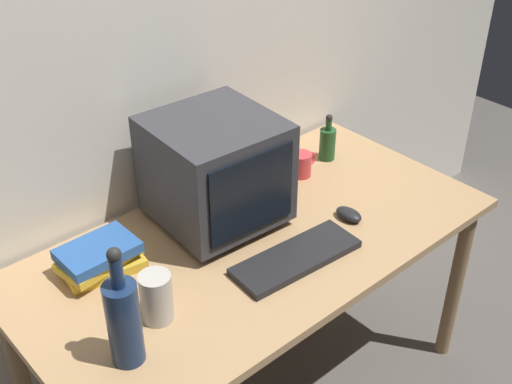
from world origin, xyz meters
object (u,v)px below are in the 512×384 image
object	(u,v)px
book_stack	(100,258)
computer_mouse	(349,214)
bottle_short	(327,142)
keyboard	(296,258)
mug	(301,164)
metal_canister	(156,297)
bottle_tall	(124,320)
crt_monitor	(215,171)

from	to	relation	value
book_stack	computer_mouse	bearing A→B (deg)	-22.63
bottle_short	keyboard	bearing A→B (deg)	-145.08
mug	book_stack	bearing A→B (deg)	179.36
keyboard	metal_canister	bearing A→B (deg)	174.85
bottle_tall	bottle_short	distance (m)	1.19
mug	metal_canister	bearing A→B (deg)	-161.70
bottle_short	metal_canister	distance (m)	1.04
book_stack	mug	size ratio (longest dim) A/B	2.20
metal_canister	mug	bearing A→B (deg)	18.30
keyboard	book_stack	xyz separation A→B (m)	(-0.47, 0.36, 0.03)
mug	bottle_tall	bearing A→B (deg)	-160.36
bottle_tall	metal_canister	distance (m)	0.17
crt_monitor	metal_canister	world-z (taller)	crt_monitor
bottle_short	book_stack	xyz separation A→B (m)	(-1.00, -0.01, -0.02)
computer_mouse	bottle_tall	distance (m)	0.90
bottle_tall	mug	bearing A→B (deg)	19.64
book_stack	metal_canister	bearing A→B (deg)	-87.58
keyboard	mug	distance (m)	0.51
crt_monitor	bottle_tall	distance (m)	0.65
computer_mouse	bottle_tall	bearing A→B (deg)	-179.04
bottle_short	crt_monitor	bearing A→B (deg)	-176.23
book_stack	mug	bearing A→B (deg)	-0.64
keyboard	computer_mouse	bearing A→B (deg)	12.46
crt_monitor	metal_canister	xyz separation A→B (m)	(-0.42, -0.26, -0.12)
keyboard	bottle_short	bearing A→B (deg)	39.12
computer_mouse	book_stack	distance (m)	0.83
computer_mouse	metal_canister	bearing A→B (deg)	175.93
book_stack	metal_canister	xyz separation A→B (m)	(0.01, -0.28, 0.03)
metal_canister	computer_mouse	bearing A→B (deg)	-2.57
computer_mouse	mug	xyz separation A→B (m)	(0.08, 0.31, 0.03)
bottle_short	bottle_tall	bearing A→B (deg)	-162.07
crt_monitor	metal_canister	size ratio (longest dim) A/B	2.72
crt_monitor	computer_mouse	bearing A→B (deg)	-40.92
crt_monitor	keyboard	distance (m)	0.38
mug	metal_canister	distance (m)	0.88
crt_monitor	metal_canister	bearing A→B (deg)	-148.35
keyboard	computer_mouse	distance (m)	0.29
bottle_tall	metal_canister	xyz separation A→B (m)	(0.14, 0.07, -0.06)
keyboard	mug	bearing A→B (deg)	47.65
metal_canister	book_stack	bearing A→B (deg)	92.42
crt_monitor	bottle_tall	xyz separation A→B (m)	(-0.56, -0.33, -0.06)
book_stack	metal_canister	size ratio (longest dim) A/B	1.76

